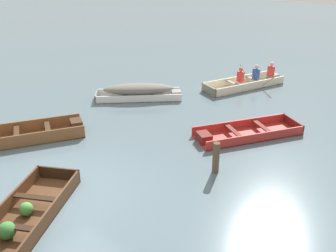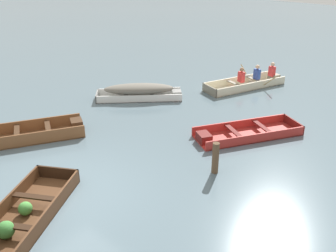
{
  "view_description": "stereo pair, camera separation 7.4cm",
  "coord_description": "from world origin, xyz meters",
  "px_view_note": "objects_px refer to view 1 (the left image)",
  "views": [
    {
      "loc": [
        6.8,
        -4.04,
        5.34
      ],
      "look_at": [
        -0.28,
        3.96,
        0.35
      ],
      "focal_mm": 40.0,
      "sensor_mm": 36.0,
      "label": 1
    },
    {
      "loc": [
        6.86,
        -3.99,
        5.34
      ],
      "look_at": [
        -0.28,
        3.96,
        0.35
      ],
      "focal_mm": 40.0,
      "sensor_mm": 36.0,
      "label": 2
    }
  ],
  "objects_px": {
    "dinghy_dark_varnish_foreground": "(20,221)",
    "rowboat_cream_with_crew": "(248,82)",
    "skiff_red_near_moored": "(244,133)",
    "skiff_white_mid_moored": "(139,91)",
    "mooring_post": "(216,158)",
    "skiff_wooden_brown_far_moored": "(38,133)"
  },
  "relations": [
    {
      "from": "skiff_wooden_brown_far_moored",
      "to": "mooring_post",
      "type": "distance_m",
      "value": 5.74
    },
    {
      "from": "mooring_post",
      "to": "skiff_white_mid_moored",
      "type": "bearing_deg",
      "value": 155.2
    },
    {
      "from": "dinghy_dark_varnish_foreground",
      "to": "rowboat_cream_with_crew",
      "type": "height_order",
      "value": "rowboat_cream_with_crew"
    },
    {
      "from": "skiff_white_mid_moored",
      "to": "rowboat_cream_with_crew",
      "type": "xyz_separation_m",
      "value": [
        2.45,
        4.22,
        -0.14
      ]
    },
    {
      "from": "dinghy_dark_varnish_foreground",
      "to": "mooring_post",
      "type": "xyz_separation_m",
      "value": [
        1.85,
        4.55,
        0.3
      ]
    },
    {
      "from": "dinghy_dark_varnish_foreground",
      "to": "skiff_wooden_brown_far_moored",
      "type": "xyz_separation_m",
      "value": [
        -3.52,
        2.54,
        0.01
      ]
    },
    {
      "from": "rowboat_cream_with_crew",
      "to": "mooring_post",
      "type": "xyz_separation_m",
      "value": [
        2.98,
        -6.73,
        0.23
      ]
    },
    {
      "from": "skiff_wooden_brown_far_moored",
      "to": "dinghy_dark_varnish_foreground",
      "type": "bearing_deg",
      "value": -35.77
    },
    {
      "from": "skiff_red_near_moored",
      "to": "dinghy_dark_varnish_foreground",
      "type": "bearing_deg",
      "value": -100.47
    },
    {
      "from": "dinghy_dark_varnish_foreground",
      "to": "rowboat_cream_with_crew",
      "type": "distance_m",
      "value": 11.34
    },
    {
      "from": "skiff_red_near_moored",
      "to": "skiff_white_mid_moored",
      "type": "bearing_deg",
      "value": 178.56
    },
    {
      "from": "rowboat_cream_with_crew",
      "to": "mooring_post",
      "type": "bearing_deg",
      "value": -66.14
    },
    {
      "from": "dinghy_dark_varnish_foreground",
      "to": "skiff_wooden_brown_far_moored",
      "type": "bearing_deg",
      "value": 144.23
    },
    {
      "from": "skiff_red_near_moored",
      "to": "skiff_white_mid_moored",
      "type": "distance_m",
      "value": 4.87
    },
    {
      "from": "skiff_white_mid_moored",
      "to": "mooring_post",
      "type": "distance_m",
      "value": 5.98
    },
    {
      "from": "skiff_red_near_moored",
      "to": "rowboat_cream_with_crew",
      "type": "relative_size",
      "value": 0.92
    },
    {
      "from": "dinghy_dark_varnish_foreground",
      "to": "skiff_white_mid_moored",
      "type": "bearing_deg",
      "value": 116.92
    },
    {
      "from": "dinghy_dark_varnish_foreground",
      "to": "skiff_red_near_moored",
      "type": "height_order",
      "value": "dinghy_dark_varnish_foreground"
    },
    {
      "from": "skiff_white_mid_moored",
      "to": "mooring_post",
      "type": "bearing_deg",
      "value": -24.8
    },
    {
      "from": "skiff_white_mid_moored",
      "to": "rowboat_cream_with_crew",
      "type": "distance_m",
      "value": 4.88
    },
    {
      "from": "rowboat_cream_with_crew",
      "to": "skiff_white_mid_moored",
      "type": "bearing_deg",
      "value": -120.15
    },
    {
      "from": "dinghy_dark_varnish_foreground",
      "to": "skiff_red_near_moored",
      "type": "relative_size",
      "value": 0.98
    }
  ]
}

